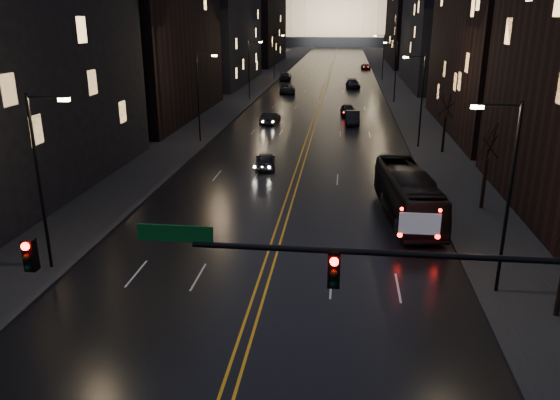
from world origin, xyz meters
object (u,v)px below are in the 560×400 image
(oncoming_car_a, at_px, (265,161))
(traffic_signal, at_px, (420,291))
(bus, at_px, (408,194))
(oncoming_car_b, at_px, (270,118))
(receding_car_a, at_px, (352,118))

(oncoming_car_a, bearing_deg, traffic_signal, 98.87)
(bus, height_order, oncoming_car_b, bus)
(traffic_signal, height_order, receding_car_a, traffic_signal)
(receding_car_a, bearing_deg, traffic_signal, -88.70)
(traffic_signal, distance_m, receding_car_a, 52.15)
(oncoming_car_a, relative_size, oncoming_car_b, 0.94)
(oncoming_car_a, bearing_deg, oncoming_car_b, -90.60)
(receding_car_a, bearing_deg, bus, -84.32)
(oncoming_car_a, relative_size, receding_car_a, 0.86)
(oncoming_car_a, height_order, receding_car_a, receding_car_a)
(traffic_signal, relative_size, oncoming_car_a, 4.19)
(bus, xyz_separation_m, receding_car_a, (-3.21, 31.88, -0.72))
(oncoming_car_a, bearing_deg, receding_car_a, -116.59)
(bus, distance_m, receding_car_a, 32.05)
(traffic_signal, bearing_deg, receding_car_a, 91.38)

